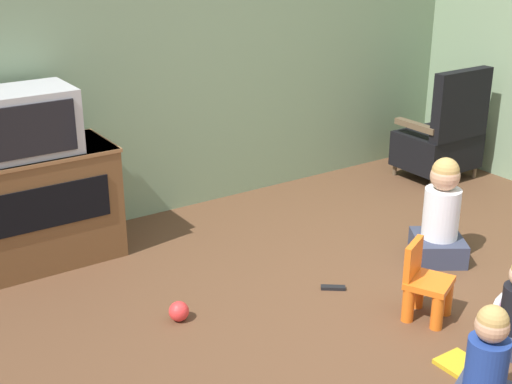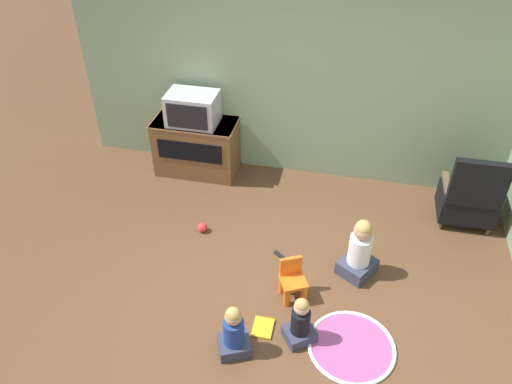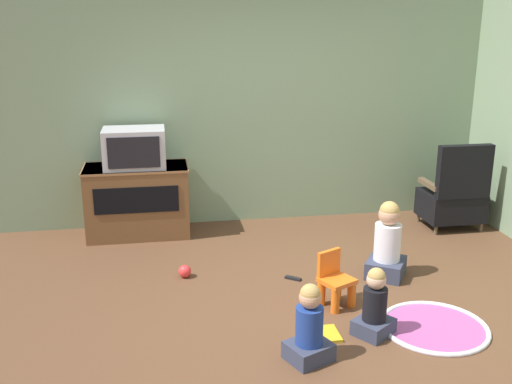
{
  "view_description": "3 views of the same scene",
  "coord_description": "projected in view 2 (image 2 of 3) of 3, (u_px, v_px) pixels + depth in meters",
  "views": [
    {
      "loc": [
        -2.58,
        -2.43,
        2.15
      ],
      "look_at": [
        -0.62,
        0.5,
        0.77
      ],
      "focal_mm": 50.0,
      "sensor_mm": 36.0,
      "label": 1
    },
    {
      "loc": [
        0.57,
        -3.41,
        3.94
      ],
      "look_at": [
        -0.32,
        0.56,
        0.82
      ],
      "focal_mm": 35.0,
      "sensor_mm": 36.0,
      "label": 2
    },
    {
      "loc": [
        -1.17,
        -4.28,
        2.29
      ],
      "look_at": [
        -0.35,
        0.71,
        0.78
      ],
      "focal_mm": 42.0,
      "sensor_mm": 36.0,
      "label": 3
    }
  ],
  "objects": [
    {
      "name": "ground_plane",
      "position": [
        274.0,
        291.0,
        5.13
      ],
      "size": [
        30.0,
        30.0,
        0.0
      ],
      "primitive_type": "plane",
      "color": "brown"
    },
    {
      "name": "wall_back",
      "position": [
        295.0,
        73.0,
        6.07
      ],
      "size": [
        5.6,
        0.12,
        2.79
      ],
      "color": "gray",
      "rests_on": "ground_plane"
    },
    {
      "name": "tv_cabinet",
      "position": [
        197.0,
        146.0,
        6.63
      ],
      "size": [
        1.09,
        0.55,
        0.76
      ],
      "color": "brown",
      "rests_on": "ground_plane"
    },
    {
      "name": "television",
      "position": [
        193.0,
        109.0,
        6.26
      ],
      "size": [
        0.63,
        0.45,
        0.41
      ],
      "color": "#B7B7BC",
      "rests_on": "tv_cabinet"
    },
    {
      "name": "black_armchair",
      "position": [
        469.0,
        199.0,
        5.77
      ],
      "size": [
        0.63,
        0.53,
        0.98
      ],
      "rotation": [
        0.0,
        0.0,
        3.15
      ],
      "color": "brown",
      "rests_on": "ground_plane"
    },
    {
      "name": "yellow_kid_chair",
      "position": [
        293.0,
        282.0,
        4.98
      ],
      "size": [
        0.33,
        0.32,
        0.45
      ],
      "rotation": [
        0.0,
        0.0,
        0.46
      ],
      "color": "orange",
      "rests_on": "ground_plane"
    },
    {
      "name": "play_mat",
      "position": [
        352.0,
        347.0,
        4.59
      ],
      "size": [
        0.82,
        0.82,
        0.04
      ],
      "color": "#A54C8C",
      "rests_on": "ground_plane"
    },
    {
      "name": "child_watching_left",
      "position": [
        300.0,
        322.0,
        4.54
      ],
      "size": [
        0.36,
        0.35,
        0.53
      ],
      "rotation": [
        0.0,
        0.0,
        0.63
      ],
      "color": "#33384C",
      "rests_on": "ground_plane"
    },
    {
      "name": "child_watching_center",
      "position": [
        234.0,
        333.0,
        4.43
      ],
      "size": [
        0.37,
        0.35,
        0.57
      ],
      "rotation": [
        0.0,
        0.0,
        0.43
      ],
      "color": "#33384C",
      "rests_on": "ground_plane"
    },
    {
      "name": "child_watching_right",
      "position": [
        360.0,
        251.0,
        5.17
      ],
      "size": [
        0.46,
        0.47,
        0.71
      ],
      "rotation": [
        0.0,
        0.0,
        1.0
      ],
      "color": "#33384C",
      "rests_on": "ground_plane"
    },
    {
      "name": "toy_ball",
      "position": [
        202.0,
        227.0,
        5.83
      ],
      "size": [
        0.12,
        0.12,
        0.12
      ],
      "color": "red",
      "rests_on": "ground_plane"
    },
    {
      "name": "book",
      "position": [
        263.0,
        328.0,
        4.76
      ],
      "size": [
        0.19,
        0.24,
        0.02
      ],
      "rotation": [
        0.0,
        0.0,
        1.58
      ],
      "color": "gold",
      "rests_on": "ground_plane"
    },
    {
      "name": "remote_control",
      "position": [
        279.0,
        255.0,
        5.54
      ],
      "size": [
        0.15,
        0.13,
        0.02
      ],
      "rotation": [
        0.0,
        0.0,
        2.49
      ],
      "color": "black",
      "rests_on": "ground_plane"
    }
  ]
}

